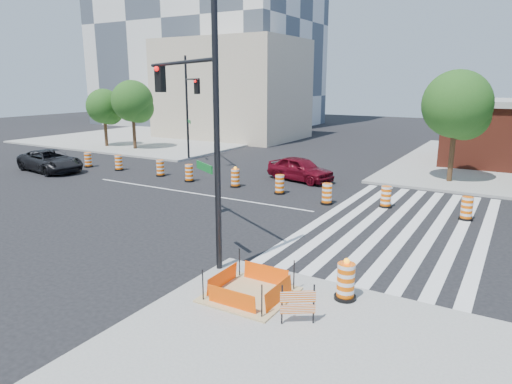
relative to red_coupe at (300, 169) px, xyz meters
The scene contains 24 objects.
ground 6.85m from the red_coupe, 121.45° to the right, with size 120.00×120.00×0.00m, color black.
sidewalk_nw 24.77m from the red_coupe, 150.52° to the left, with size 22.00×22.00×0.15m, color gray.
crosswalk_east 9.43m from the red_coupe, 38.18° to the right, with size 6.75×13.50×0.01m.
lane_centerline 6.85m from the red_coupe, 121.45° to the right, with size 14.00×0.12×0.01m, color silver.
excavation_pit 15.79m from the red_coupe, 69.82° to the right, with size 2.20×2.20×0.90m.
beige_midrise 22.85m from the red_coupe, 133.87° to the left, with size 14.00×10.00×10.00m, color #B9A78D.
red_coupe is the anchor object (origin of this frame).
dark_suv 16.60m from the red_coupe, 159.60° to the right, with size 2.38×5.16×1.43m, color black.
signal_pole_se 13.67m from the red_coupe, 80.37° to the right, with size 5.38×3.25×8.15m.
signal_pole_nw 10.35m from the red_coupe, behind, with size 4.27×3.97×7.53m.
pit_drum 15.73m from the red_coupe, 60.44° to the right, with size 0.59×0.59×1.17m.
barricade 17.08m from the red_coupe, 65.04° to the right, with size 0.74×0.51×1.01m.
tree_north_a 21.70m from the red_coupe, 169.21° to the left, with size 3.11×3.07×5.23m.
tree_north_b 18.48m from the red_coupe, 166.89° to the left, with size 3.51×3.51×5.97m.
tree_north_c 9.51m from the red_coupe, 25.45° to the left, with size 3.84×3.84×6.52m.
median_drum_0 15.08m from the red_coupe, 166.75° to the right, with size 0.60×0.60×1.02m.
median_drum_1 12.35m from the red_coupe, 164.83° to the right, with size 0.60×0.60×1.02m.
median_drum_2 8.83m from the red_coupe, 158.44° to the right, with size 0.60×0.60×1.02m.
median_drum_3 6.67m from the red_coupe, 147.48° to the right, with size 0.60×0.60×1.02m.
median_drum_4 4.20m from the red_coupe, 125.50° to the right, with size 0.60×0.60×1.18m.
median_drum_5 3.60m from the red_coupe, 82.40° to the right, with size 0.60×0.60×1.02m.
median_drum_6 5.47m from the red_coupe, 51.08° to the right, with size 0.60×0.60×1.02m.
median_drum_7 6.96m from the red_coupe, 29.07° to the right, with size 0.60×0.60×1.02m.
median_drum_8 10.30m from the red_coupe, 20.72° to the right, with size 0.60×0.60×1.02m.
Camera 1 is at (14.97, -18.77, 5.86)m, focal length 32.00 mm.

